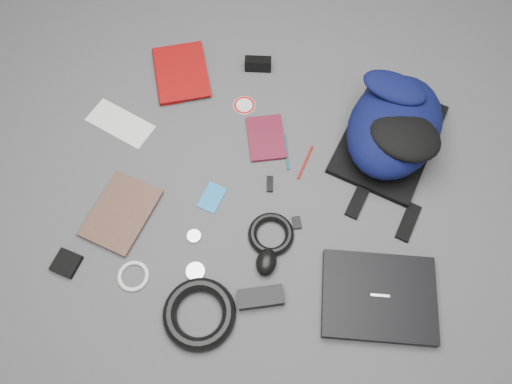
% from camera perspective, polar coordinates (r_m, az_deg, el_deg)
% --- Properties ---
extents(ground, '(4.00, 4.00, 0.00)m').
position_cam_1_polar(ground, '(1.59, 0.00, -0.30)').
color(ground, '#4F4F51').
rests_on(ground, ground).
extents(backpack, '(0.42, 0.51, 0.19)m').
position_cam_1_polar(backpack, '(1.66, 15.56, 7.28)').
color(backpack, black).
rests_on(backpack, ground).
extents(laptop, '(0.35, 0.28, 0.03)m').
position_cam_1_polar(laptop, '(1.51, 13.86, -11.54)').
color(laptop, black).
rests_on(laptop, ground).
extents(textbook_red, '(0.26, 0.29, 0.03)m').
position_cam_1_polar(textbook_red, '(1.84, -11.41, 12.77)').
color(textbook_red, maroon).
rests_on(textbook_red, ground).
extents(comic_book, '(0.23, 0.27, 0.02)m').
position_cam_1_polar(comic_book, '(1.64, -17.69, -1.13)').
color(comic_book, '#A3560B').
rests_on(comic_book, ground).
extents(envelope, '(0.25, 0.18, 0.00)m').
position_cam_1_polar(envelope, '(1.77, -15.25, 7.58)').
color(envelope, silver).
rests_on(envelope, ground).
extents(dvd_case, '(0.16, 0.20, 0.01)m').
position_cam_1_polar(dvd_case, '(1.68, 1.16, 6.20)').
color(dvd_case, '#4A0E1A').
rests_on(dvd_case, ground).
extents(compact_camera, '(0.10, 0.05, 0.05)m').
position_cam_1_polar(compact_camera, '(1.83, 0.23, 14.41)').
color(compact_camera, black).
rests_on(compact_camera, ground).
extents(sticker_disc, '(0.09, 0.09, 0.00)m').
position_cam_1_polar(sticker_disc, '(1.75, -1.35, 9.87)').
color(sticker_disc, silver).
rests_on(sticker_disc, ground).
extents(pen_teal, '(0.04, 0.13, 0.01)m').
position_cam_1_polar(pen_teal, '(1.66, 3.52, 4.57)').
color(pen_teal, '#0B5A65').
rests_on(pen_teal, ground).
extents(pen_red, '(0.04, 0.13, 0.01)m').
position_cam_1_polar(pen_red, '(1.64, 5.65, 3.38)').
color(pen_red, '#A0150C').
rests_on(pen_red, ground).
extents(id_badge, '(0.08, 0.11, 0.00)m').
position_cam_1_polar(id_badge, '(1.59, -5.05, -0.64)').
color(id_badge, '#1873B7').
rests_on(id_badge, ground).
extents(usb_black, '(0.03, 0.06, 0.01)m').
position_cam_1_polar(usb_black, '(1.60, 1.59, 0.93)').
color(usb_black, black).
rests_on(usb_black, ground).
extents(key_fob, '(0.04, 0.04, 0.01)m').
position_cam_1_polar(key_fob, '(1.55, 4.68, -3.52)').
color(key_fob, black).
rests_on(key_fob, ground).
extents(mouse, '(0.06, 0.09, 0.04)m').
position_cam_1_polar(mouse, '(1.49, 1.19, -8.00)').
color(mouse, black).
rests_on(mouse, ground).
extents(headphone_left, '(0.05, 0.05, 0.01)m').
position_cam_1_polar(headphone_left, '(1.54, -7.10, -5.04)').
color(headphone_left, silver).
rests_on(headphone_left, ground).
extents(headphone_right, '(0.06, 0.06, 0.01)m').
position_cam_1_polar(headphone_right, '(1.51, -6.93, -9.02)').
color(headphone_right, silver).
rests_on(headphone_right, ground).
extents(cable_coil, '(0.18, 0.18, 0.03)m').
position_cam_1_polar(cable_coil, '(1.52, 1.73, -4.84)').
color(cable_coil, black).
rests_on(cable_coil, ground).
extents(power_brick, '(0.14, 0.09, 0.03)m').
position_cam_1_polar(power_brick, '(1.47, 0.54, -11.94)').
color(power_brick, black).
rests_on(power_brick, ground).
extents(power_cord_coil, '(0.22, 0.22, 0.04)m').
position_cam_1_polar(power_cord_coil, '(1.46, -6.49, -13.67)').
color(power_cord_coil, black).
rests_on(power_cord_coil, ground).
extents(pouch, '(0.09, 0.09, 0.02)m').
position_cam_1_polar(pouch, '(1.60, -20.85, -7.61)').
color(pouch, black).
rests_on(pouch, ground).
extents(white_cable_coil, '(0.12, 0.12, 0.01)m').
position_cam_1_polar(white_cable_coil, '(1.54, -13.85, -9.31)').
color(white_cable_coil, white).
rests_on(white_cable_coil, ground).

